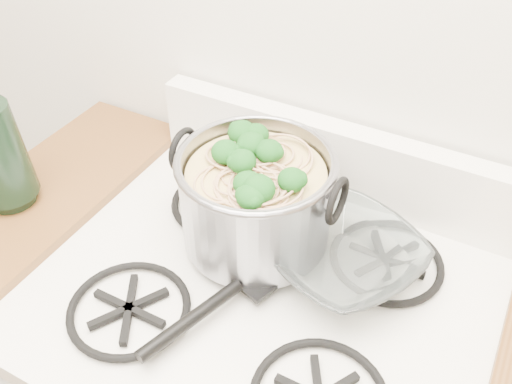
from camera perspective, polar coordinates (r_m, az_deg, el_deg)
counter_left at (r=1.55m, az=-16.63°, el=-12.95°), size 0.25×0.65×0.92m
stock_pot at (r=0.99m, az=-0.00°, el=-0.72°), size 0.30×0.27×0.19m
spatula at (r=0.98m, az=0.57°, el=-7.58°), size 0.37×0.38×0.02m
glass_bowl at (r=1.00m, az=8.57°, el=-7.01°), size 0.13×0.13×0.02m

